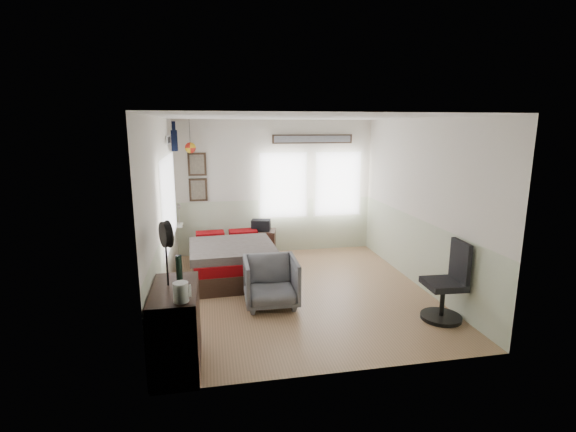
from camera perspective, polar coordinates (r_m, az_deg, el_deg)
name	(u,v)px	position (r m, az deg, el deg)	size (l,w,h in m)	color
ground_plane	(299,292)	(6.72, 1.50, -10.35)	(4.00, 4.50, 0.01)	#916B4A
room_shell	(292,190)	(6.45, 0.55, 3.63)	(4.02, 4.52, 2.71)	silver
wall_decor	(220,152)	(8.04, -9.24, 8.66)	(3.55, 1.32, 1.44)	#302015
bed	(231,259)	(7.38, -7.77, -5.86)	(1.46, 1.97, 0.61)	black
dresser	(176,328)	(4.79, -15.04, -14.53)	(0.48, 1.00, 0.90)	black
armchair	(271,282)	(6.14, -2.34, -8.98)	(0.76, 0.78, 0.71)	#5B5C67
nightstand	(261,244)	(8.33, -3.68, -3.83)	(0.56, 0.45, 0.56)	black
task_chair	(448,288)	(6.07, 20.98, -9.18)	(0.54, 0.54, 1.09)	black
kettle	(181,292)	(4.22, -14.43, -10.05)	(0.17, 0.15, 0.20)	silver
bottle	(179,267)	(4.81, -14.68, -6.81)	(0.07, 0.07, 0.28)	black
stand_fan	(166,236)	(4.54, -16.34, -2.58)	(0.18, 0.28, 0.71)	black
black_bag	(261,225)	(8.23, -3.72, -1.25)	(0.36, 0.23, 0.21)	black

